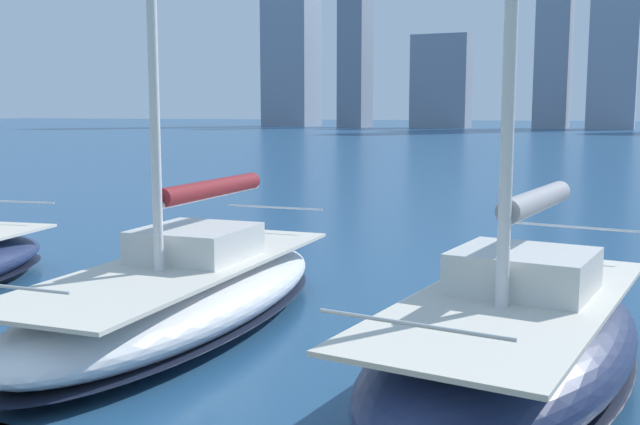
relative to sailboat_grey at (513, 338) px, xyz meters
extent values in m
cube|color=#909AA9|center=(6.76, -157.56, 24.91)|extent=(9.31, 9.61, 51.32)
cube|color=#8993A2|center=(18.94, -159.62, 15.56)|extent=(6.84, 9.07, 32.63)
cube|color=gray|center=(42.35, -155.60, 9.47)|extent=(12.60, 6.84, 20.45)
cube|color=gray|center=(62.22, -153.81, 14.02)|extent=(6.01, 7.83, 29.54)
cube|color=#8691A0|center=(81.02, -158.71, 21.69)|extent=(11.86, 10.27, 44.88)
ellipsoid|color=navy|center=(0.00, 0.03, -0.13)|extent=(3.70, 7.58, 1.24)
ellipsoid|color=black|center=(0.00, 0.03, -0.47)|extent=(3.72, 7.62, 0.10)
cube|color=beige|center=(0.00, 0.03, 0.52)|extent=(3.09, 6.66, 0.06)
cube|color=silver|center=(-0.04, -0.41, 0.83)|extent=(1.92, 1.79, 0.55)
cylinder|color=silver|center=(-0.10, -0.96, 1.60)|extent=(0.45, 3.07, 0.12)
cylinder|color=gray|center=(-0.10, -0.96, 1.72)|extent=(0.62, 2.84, 0.32)
cylinder|color=silver|center=(0.37, 3.37, 1.04)|extent=(1.90, 0.25, 0.04)
cylinder|color=silver|center=(-0.35, -3.24, 1.04)|extent=(2.19, 0.28, 0.04)
ellipsoid|color=white|center=(5.68, -0.70, -0.21)|extent=(3.45, 8.82, 1.08)
ellipsoid|color=black|center=(5.68, -0.70, -0.51)|extent=(3.47, 8.87, 0.10)
cube|color=beige|center=(5.68, -0.70, 0.36)|extent=(2.86, 7.75, 0.06)
cube|color=silver|center=(5.71, -1.22, 0.67)|extent=(1.89, 2.00, 0.55)
cylinder|color=silver|center=(5.64, -0.05, 4.40)|extent=(0.16, 0.16, 8.01)
cylinder|color=silver|center=(5.74, -1.87, 1.44)|extent=(0.32, 3.64, 0.12)
cylinder|color=maroon|center=(5.74, -1.87, 1.56)|extent=(0.51, 3.36, 0.32)
cylinder|color=silver|center=(5.45, 3.28, 0.88)|extent=(1.93, 0.15, 0.04)
cylinder|color=silver|center=(5.90, -4.60, 0.88)|extent=(2.23, 0.17, 0.04)
cylinder|color=silver|center=(12.38, -3.60, 0.80)|extent=(2.09, 0.40, 0.04)
camera|label=1|loc=(-1.54, 9.71, 2.95)|focal=42.00mm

